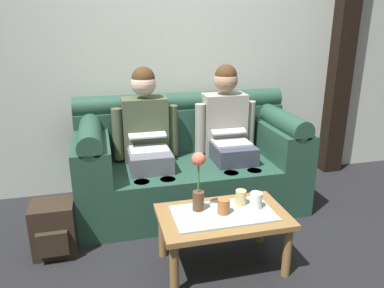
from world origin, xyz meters
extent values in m
plane|color=black|center=(0.00, 0.00, 0.00)|extent=(14.00, 14.00, 0.00)
cube|color=silver|center=(0.00, 1.70, 1.45)|extent=(6.00, 0.12, 2.90)
cube|color=black|center=(1.70, 1.58, 1.45)|extent=(0.20, 0.20, 2.90)
cube|color=#234738|center=(0.00, 1.10, 0.21)|extent=(1.90, 0.88, 0.42)
cube|color=#234738|center=(0.00, 1.43, 0.62)|extent=(1.90, 0.22, 0.40)
cylinder|color=#234738|center=(0.00, 1.43, 0.87)|extent=(1.90, 0.18, 0.18)
cube|color=#234738|center=(-0.81, 1.10, 0.56)|extent=(0.28, 0.88, 0.28)
cylinder|color=#234738|center=(-0.81, 1.10, 0.74)|extent=(0.18, 0.88, 0.18)
cube|color=#234738|center=(0.81, 1.10, 0.56)|extent=(0.28, 0.88, 0.28)
cylinder|color=#234738|center=(0.81, 1.10, 0.74)|extent=(0.18, 0.88, 0.18)
cube|color=#595B66|center=(-0.36, 1.04, 0.49)|extent=(0.34, 0.40, 0.15)
cylinder|color=#595B66|center=(-0.46, 0.78, 0.21)|extent=(0.12, 0.12, 0.42)
cylinder|color=#595B66|center=(-0.26, 0.78, 0.21)|extent=(0.12, 0.12, 0.42)
cube|color=#475138|center=(-0.36, 1.28, 0.69)|extent=(0.38, 0.22, 0.54)
cylinder|color=#475138|center=(-0.59, 1.24, 0.67)|extent=(0.09, 0.09, 0.44)
cylinder|color=#475138|center=(-0.12, 1.24, 0.67)|extent=(0.09, 0.09, 0.44)
sphere|color=beige|center=(-0.36, 1.26, 1.08)|extent=(0.21, 0.21, 0.21)
sphere|color=#472D19|center=(-0.36, 1.26, 1.12)|extent=(0.19, 0.19, 0.19)
cube|color=silver|center=(-0.36, 1.06, 0.58)|extent=(0.31, 0.22, 0.02)
cube|color=silver|center=(-0.36, 1.19, 0.69)|extent=(0.31, 0.21, 0.06)
cube|color=black|center=(-0.36, 1.18, 0.69)|extent=(0.27, 0.18, 0.05)
cube|color=#383D4C|center=(0.36, 1.04, 0.49)|extent=(0.34, 0.40, 0.15)
cylinder|color=#383D4C|center=(0.26, 0.78, 0.21)|extent=(0.12, 0.12, 0.42)
cylinder|color=#383D4C|center=(0.46, 0.78, 0.21)|extent=(0.12, 0.12, 0.42)
cube|color=gray|center=(0.36, 1.28, 0.69)|extent=(0.38, 0.22, 0.54)
cylinder|color=gray|center=(0.12, 1.24, 0.67)|extent=(0.09, 0.09, 0.44)
cylinder|color=gray|center=(0.59, 1.24, 0.67)|extent=(0.09, 0.09, 0.44)
sphere|color=tan|center=(0.36, 1.26, 1.08)|extent=(0.21, 0.21, 0.21)
sphere|color=#472D19|center=(0.36, 1.26, 1.12)|extent=(0.19, 0.19, 0.19)
cube|color=silver|center=(0.36, 1.06, 0.58)|extent=(0.31, 0.22, 0.02)
cube|color=silver|center=(0.36, 1.21, 0.68)|extent=(0.31, 0.20, 0.10)
cube|color=black|center=(0.36, 1.20, 0.68)|extent=(0.27, 0.17, 0.08)
cube|color=olive|center=(0.00, 0.22, 0.37)|extent=(0.83, 0.51, 0.04)
cube|color=#9EB2A8|center=(0.00, 0.22, 0.39)|extent=(0.65, 0.35, 0.01)
cylinder|color=olive|center=(-0.37, 0.01, 0.17)|extent=(0.06, 0.06, 0.35)
cylinder|color=olive|center=(0.37, 0.01, 0.17)|extent=(0.06, 0.06, 0.35)
cylinder|color=olive|center=(-0.37, 0.42, 0.17)|extent=(0.06, 0.06, 0.35)
cylinder|color=olive|center=(0.37, 0.42, 0.17)|extent=(0.06, 0.06, 0.35)
cylinder|color=brown|center=(-0.15, 0.29, 0.46)|extent=(0.08, 0.08, 0.13)
cylinder|color=#3D7538|center=(-0.15, 0.29, 0.62)|extent=(0.01, 0.01, 0.19)
sphere|color=#E0664C|center=(-0.15, 0.29, 0.75)|extent=(0.09, 0.09, 0.09)
cylinder|color=#B26633|center=(0.00, 0.21, 0.45)|extent=(0.08, 0.08, 0.10)
cylinder|color=white|center=(0.23, 0.23, 0.45)|extent=(0.08, 0.08, 0.11)
cylinder|color=#DBB77A|center=(0.15, 0.30, 0.45)|extent=(0.07, 0.07, 0.10)
cube|color=#2D2319|center=(-1.10, 0.66, 0.19)|extent=(0.29, 0.26, 0.38)
cube|color=#2D2319|center=(-1.10, 0.51, 0.15)|extent=(0.20, 0.05, 0.17)
camera|label=1|loc=(-0.72, -1.81, 1.57)|focal=34.81mm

